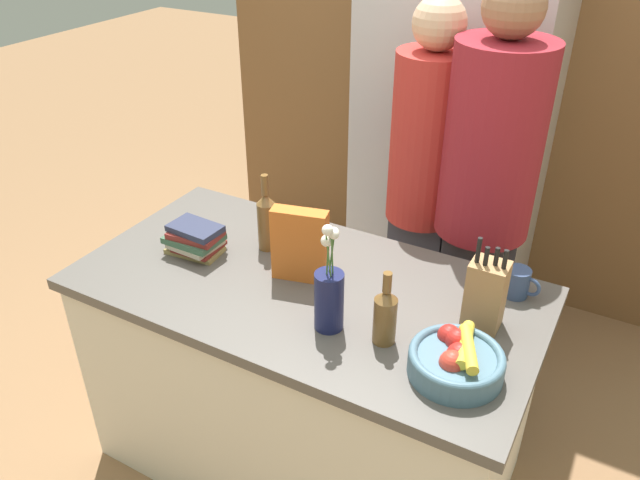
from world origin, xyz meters
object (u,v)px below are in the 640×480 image
cereal_box (300,245)px  knife_block (486,294)px  coffee_mug (518,283)px  book_stack (195,239)px  person_in_blue (485,195)px  bottle_vinegar (385,315)px  fruit_bowl (457,359)px  person_at_sink (424,183)px  bottle_oil (267,220)px  refrigerator (452,144)px  flower_vase (329,295)px

cereal_box → knife_block: bearing=4.5°
cereal_box → coffee_mug: size_ratio=2.14×
knife_block → book_stack: size_ratio=1.44×
person_in_blue → cereal_box: bearing=-141.0°
book_stack → bottle_vinegar: size_ratio=0.88×
cereal_box → bottle_vinegar: (0.39, -0.17, -0.03)m
fruit_bowl → person_at_sink: person_at_sink is taller
knife_block → coffee_mug: 0.23m
bottle_vinegar → person_in_blue: (0.06, 0.81, 0.05)m
bottle_oil → person_in_blue: bearing=39.1°
fruit_bowl → bottle_vinegar: 0.24m
cereal_box → book_stack: size_ratio=1.22×
cereal_box → fruit_bowl: bearing=-17.4°
refrigerator → fruit_bowl: 1.56m
flower_vase → bottle_vinegar: bearing=7.0°
coffee_mug → bottle_oil: bottle_oil is taller
refrigerator → knife_block: refrigerator is taller
book_stack → refrigerator: bearing=68.5°
cereal_box → refrigerator: bearing=85.2°
flower_vase → person_at_sink: 0.90m
fruit_bowl → bottle_vinegar: (-0.23, 0.03, 0.05)m
person_at_sink → person_in_blue: (0.27, -0.07, 0.04)m
refrigerator → flower_vase: size_ratio=5.07×
fruit_bowl → coffee_mug: bearing=82.9°
coffee_mug → book_stack: 1.14m
coffee_mug → person_at_sink: (-0.51, 0.45, 0.05)m
cereal_box → person_in_blue: person_in_blue is taller
refrigerator → person_at_sink: bearing=-83.4°
coffee_mug → person_in_blue: (-0.23, 0.38, 0.10)m
book_stack → bottle_oil: bottle_oil is taller
bottle_oil → cereal_box: bearing=-27.9°
knife_block → bottle_oil: (-0.83, 0.06, 0.00)m
fruit_bowl → bottle_vinegar: bearing=173.0°
refrigerator → flower_vase: bearing=-85.8°
coffee_mug → book_stack: size_ratio=0.57×
refrigerator → bottle_oil: refrigerator is taller
coffee_mug → fruit_bowl: bearing=-97.1°
flower_vase → person_in_blue: size_ratio=0.20×
refrigerator → flower_vase: (0.11, -1.46, 0.06)m
fruit_bowl → book_stack: bearing=172.0°
coffee_mug → book_stack: (-1.09, -0.31, 0.01)m
flower_vase → cereal_box: size_ratio=1.41×
flower_vase → book_stack: 0.65m
flower_vase → coffee_mug: (0.47, 0.45, -0.07)m
knife_block → bottle_oil: knife_block is taller
knife_block → cereal_box: size_ratio=1.18×
book_stack → bottle_vinegar: bearing=-8.2°
person_at_sink → bottle_oil: bearing=-123.6°
knife_block → bottle_oil: 0.83m
cereal_box → bottle_oil: bottle_oil is taller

